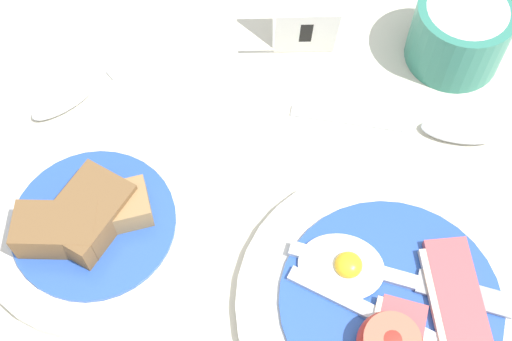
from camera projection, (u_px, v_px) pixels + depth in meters
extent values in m
plane|color=beige|center=(265.00, 268.00, 0.61)|extent=(3.00, 3.00, 0.00)
cylinder|color=silver|center=(389.00, 305.00, 0.58)|extent=(0.25, 0.25, 0.01)
cylinder|color=#2D56B7|center=(391.00, 302.00, 0.58)|extent=(0.18, 0.18, 0.00)
cube|color=#BC5156|center=(456.00, 296.00, 0.57)|extent=(0.06, 0.10, 0.01)
cube|color=beige|center=(437.00, 298.00, 0.57)|extent=(0.03, 0.08, 0.01)
cube|color=#BC5156|center=(398.00, 340.00, 0.56)|extent=(0.04, 0.07, 0.01)
cube|color=beige|center=(378.00, 334.00, 0.56)|extent=(0.02, 0.06, 0.01)
cylinder|color=#DB664C|center=(393.00, 340.00, 0.53)|extent=(0.04, 0.04, 0.00)
ellipsoid|color=white|center=(341.00, 266.00, 0.59)|extent=(0.07, 0.06, 0.01)
ellipsoid|color=yellow|center=(348.00, 265.00, 0.58)|extent=(0.02, 0.02, 0.01)
cube|color=silver|center=(350.00, 302.00, 0.57)|extent=(0.11, 0.04, 0.00)
cube|color=silver|center=(352.00, 265.00, 0.59)|extent=(0.11, 0.02, 0.00)
cube|color=#9EA0A5|center=(464.00, 297.00, 0.57)|extent=(0.08, 0.03, 0.00)
cylinder|color=silver|center=(95.00, 227.00, 0.62)|extent=(0.20, 0.20, 0.01)
cylinder|color=#2D56B7|center=(94.00, 223.00, 0.61)|extent=(0.14, 0.14, 0.00)
cube|color=#9E7A4C|center=(108.00, 210.00, 0.60)|extent=(0.08, 0.06, 0.03)
cube|color=brown|center=(89.00, 214.00, 0.60)|extent=(0.07, 0.09, 0.03)
cube|color=brown|center=(57.00, 230.00, 0.59)|extent=(0.07, 0.05, 0.03)
cylinder|color=#337F6B|center=(459.00, 33.00, 0.69)|extent=(0.09, 0.09, 0.07)
cylinder|color=white|center=(467.00, 12.00, 0.66)|extent=(0.08, 0.08, 0.01)
cube|color=white|center=(305.00, 34.00, 0.68)|extent=(0.06, 0.03, 0.07)
cube|color=white|center=(304.00, 15.00, 0.69)|extent=(0.06, 0.03, 0.07)
cube|color=black|center=(305.00, 33.00, 0.68)|extent=(0.01, 0.01, 0.04)
cube|color=silver|center=(347.00, 118.00, 0.68)|extent=(0.11, 0.01, 0.01)
ellipsoid|color=silver|center=(458.00, 132.00, 0.67)|extent=(0.07, 0.03, 0.01)
cube|color=silver|center=(154.00, 48.00, 0.72)|extent=(0.08, 0.09, 0.01)
ellipsoid|color=silver|center=(64.00, 99.00, 0.68)|extent=(0.07, 0.07, 0.01)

